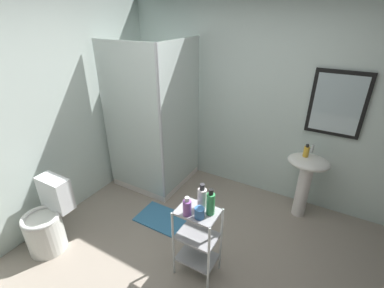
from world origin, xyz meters
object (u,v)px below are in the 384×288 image
at_px(conditioner_bottle_purple, 187,207).
at_px(pedestal_sink, 306,174).
at_px(hand_soap_bottle, 306,151).
at_px(rinse_cup, 199,213).
at_px(bath_mat, 162,218).
at_px(shower_stall, 157,155).
at_px(lotion_bottle_white, 202,198).
at_px(toilet, 48,222).
at_px(storage_cart, 197,237).
at_px(body_wash_bottle_green, 211,203).

bearing_deg(conditioner_bottle_purple, pedestal_sink, 62.18).
bearing_deg(hand_soap_bottle, conditioner_bottle_purple, -116.47).
bearing_deg(rinse_cup, bath_mat, 147.67).
bearing_deg(shower_stall, rinse_cup, -41.18).
distance_m(lotion_bottle_white, rinse_cup, 0.14).
height_order(pedestal_sink, toilet, pedestal_sink).
height_order(storage_cart, bath_mat, storage_cart).
relative_size(toilet, lotion_bottle_white, 3.07).
relative_size(hand_soap_bottle, bath_mat, 0.25).
bearing_deg(toilet, bath_mat, 48.69).
distance_m(pedestal_sink, toilet, 2.88).
distance_m(lotion_bottle_white, bath_mat, 1.17).
bearing_deg(storage_cart, bath_mat, 149.45).
height_order(pedestal_sink, rinse_cup, rinse_cup).
distance_m(pedestal_sink, lotion_bottle_white, 1.49).
relative_size(storage_cart, hand_soap_bottle, 4.99).
xyz_separation_m(toilet, lotion_bottle_white, (1.52, 0.54, 0.53)).
bearing_deg(body_wash_bottle_green, shower_stall, 142.39).
distance_m(shower_stall, toilet, 1.56).
xyz_separation_m(shower_stall, storage_cart, (1.22, -1.05, -0.03)).
relative_size(toilet, hand_soap_bottle, 5.13).
distance_m(storage_cart, rinse_cup, 0.36).
bearing_deg(pedestal_sink, storage_cart, -117.40).
distance_m(shower_stall, conditioner_bottle_purple, 1.66).
xyz_separation_m(shower_stall, toilet, (-0.29, -1.53, -0.15)).
bearing_deg(shower_stall, pedestal_sink, 8.93).
bearing_deg(conditioner_bottle_purple, toilet, -164.76).
distance_m(pedestal_sink, hand_soap_bottle, 0.30).
bearing_deg(lotion_bottle_white, shower_stall, 141.11).
distance_m(body_wash_bottle_green, rinse_cup, 0.12).
height_order(body_wash_bottle_green, conditioner_bottle_purple, body_wash_bottle_green).
bearing_deg(hand_soap_bottle, rinse_cup, -113.23).
height_order(pedestal_sink, conditioner_bottle_purple, conditioner_bottle_purple).
distance_m(conditioner_bottle_purple, bath_mat, 1.16).
bearing_deg(conditioner_bottle_purple, body_wash_bottle_green, 33.72).
height_order(pedestal_sink, storage_cart, pedestal_sink).
height_order(hand_soap_bottle, conditioner_bottle_purple, hand_soap_bottle).
bearing_deg(shower_stall, body_wash_bottle_green, -37.61).
bearing_deg(bath_mat, storage_cart, -30.55).
xyz_separation_m(body_wash_bottle_green, rinse_cup, (-0.06, -0.09, -0.06)).
bearing_deg(bath_mat, conditioner_bottle_purple, -37.42).
bearing_deg(hand_soap_bottle, shower_stall, -171.16).
height_order(storage_cart, lotion_bottle_white, lotion_bottle_white).
distance_m(shower_stall, storage_cart, 1.61).
height_order(hand_soap_bottle, body_wash_bottle_green, body_wash_bottle_green).
xyz_separation_m(conditioner_bottle_purple, bath_mat, (-0.66, 0.51, -0.81)).
relative_size(lotion_bottle_white, body_wash_bottle_green, 1.00).
height_order(shower_stall, body_wash_bottle_green, shower_stall).
height_order(hand_soap_bottle, lotion_bottle_white, lotion_bottle_white).
relative_size(pedestal_sink, bath_mat, 1.35).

